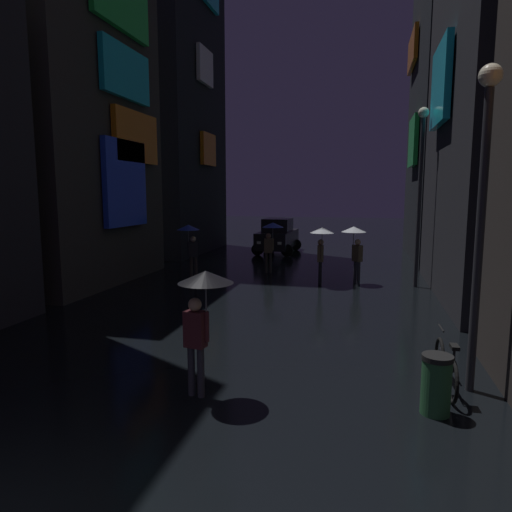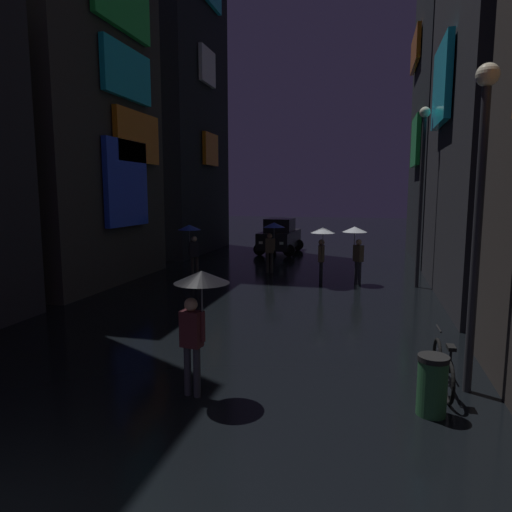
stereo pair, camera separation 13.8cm
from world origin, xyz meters
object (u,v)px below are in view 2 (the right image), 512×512
Objects in this scene: pedestrian_far_right_clear at (322,240)px; streetlamp_right_far at (422,178)px; bicycle_parked_at_storefront at (443,368)px; car_distant at (280,236)px; pedestrian_near_crossing_blue at (191,236)px; pedestrian_foreground_right_clear at (356,239)px; pedestrian_foreground_left_black at (198,298)px; pedestrian_midstreet_left_blue at (273,233)px; streetlamp_right_near at (480,193)px; trash_bin at (432,385)px.

pedestrian_far_right_clear is 0.34× the size of streetlamp_right_far.
car_distant reaches higher than bicycle_parked_at_storefront.
pedestrian_far_right_clear is at bearing -69.23° from car_distant.
pedestrian_far_right_clear is (5.09, -0.07, 0.00)m from pedestrian_near_crossing_blue.
bicycle_parked_at_storefront is at bearing -92.57° from streetlamp_right_far.
pedestrian_foreground_right_clear and pedestrian_foreground_left_black have the same top height.
pedestrian_foreground_right_clear is 9.13m from car_distant.
pedestrian_foreground_right_clear is (6.25, 0.47, 0.00)m from pedestrian_near_crossing_blue.
pedestrian_midstreet_left_blue is at bearing 155.74° from pedestrian_foreground_right_clear.
pedestrian_near_crossing_blue is at bearing 133.32° from bicycle_parked_at_storefront.
pedestrian_midstreet_left_blue is at bearing 96.10° from pedestrian_foreground_left_black.
pedestrian_foreground_left_black is at bearing -95.99° from pedestrian_far_right_clear.
car_distant is (1.86, 8.45, -0.74)m from pedestrian_near_crossing_blue.
pedestrian_near_crossing_blue is 8.68m from car_distant.
streetlamp_right_near reaches higher than pedestrian_near_crossing_blue.
pedestrian_midstreet_left_blue is 12.03m from streetlamp_right_near.
pedestrian_far_right_clear reaches higher than car_distant.
bicycle_parked_at_storefront is 0.44× the size of car_distant.
pedestrian_near_crossing_blue is 1.00× the size of pedestrian_foreground_left_black.
bicycle_parked_at_storefront is at bearing 17.63° from pedestrian_foreground_left_black.
pedestrian_foreground_right_clear is 1.00× the size of pedestrian_foreground_left_black.
bicycle_parked_at_storefront is 3.00m from streetlamp_right_near.
pedestrian_midstreet_left_blue is 11.85m from pedestrian_foreground_left_black.
pedestrian_foreground_right_clear reaches higher than trash_bin.
streetlamp_right_far is 10.47m from trash_bin.
pedestrian_midstreet_left_blue is at bearing 116.31° from bicycle_parked_at_storefront.
pedestrian_near_crossing_blue is at bearing -175.66° from pedestrian_foreground_right_clear.
pedestrian_foreground_left_black is at bearing -163.61° from streetlamp_right_near.
car_distant reaches higher than trash_bin.
bicycle_parked_at_storefront is at bearing -78.86° from pedestrian_foreground_right_clear.
bicycle_parked_at_storefront is 1.96× the size of trash_bin.
pedestrian_far_right_clear is at bearing -172.17° from streetlamp_right_far.
pedestrian_foreground_right_clear is at bearing 77.98° from pedestrian_foreground_left_black.
pedestrian_midstreet_left_blue is 11.82m from bicycle_parked_at_storefront.
bicycle_parked_at_storefront is (8.02, -8.51, -1.28)m from pedestrian_near_crossing_blue.
car_distant is at bearing 110.77° from pedestrian_far_right_clear.
pedestrian_near_crossing_blue is 2.28× the size of trash_bin.
streetlamp_right_far reaches higher than pedestrian_midstreet_left_blue.
pedestrian_midstreet_left_blue is at bearing 118.09° from streetlamp_right_near.
car_distant is 0.78× the size of streetlamp_right_near.
pedestrian_far_right_clear is at bearing 111.59° from streetlamp_right_near.
streetlamp_right_near reaches higher than pedestrian_foreground_right_clear.
trash_bin is (-0.30, -0.99, 0.08)m from bicycle_parked_at_storefront.
pedestrian_midstreet_left_blue reaches higher than trash_bin.
pedestrian_far_right_clear is at bearing -154.99° from pedestrian_foreground_right_clear.
pedestrian_far_right_clear is at bearing 105.58° from trash_bin.
pedestrian_near_crossing_blue and pedestrian_foreground_left_black have the same top height.
streetlamp_right_far is (2.17, -0.08, 2.17)m from pedestrian_foreground_right_clear.
streetlamp_right_far is at bearing -50.86° from car_distant.
pedestrian_foreground_left_black is (-2.18, -10.23, 0.00)m from pedestrian_foreground_right_clear.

